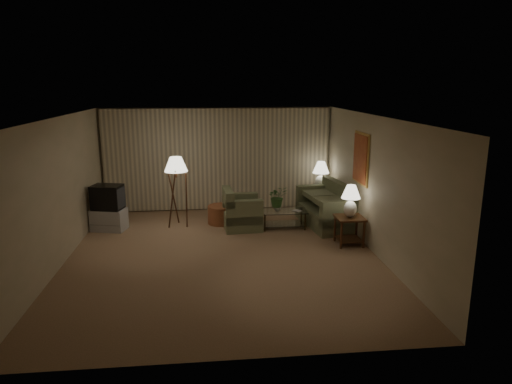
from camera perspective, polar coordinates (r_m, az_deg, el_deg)
ground at (r=9.08m, az=-4.12°, el=-7.92°), size 7.00×7.00×0.00m
room_shell at (r=10.09m, az=-4.46°, el=4.54°), size 6.04×7.02×2.72m
sofa at (r=10.93m, az=8.73°, el=-2.11°), size 2.04×1.39×0.80m
armchair at (r=10.61m, az=-1.73°, el=-2.59°), size 1.00×0.96×0.75m
side_table_near at (r=9.72m, az=11.60°, el=-4.11°), size 0.57×0.57×0.60m
side_table_far at (r=12.07m, az=8.01°, el=-0.62°), size 0.46×0.39×0.60m
table_lamp_near at (r=9.57m, az=11.76°, el=-0.77°), size 0.39×0.39×0.68m
table_lamp_far at (r=11.94m, az=8.11°, el=2.36°), size 0.43×0.43×0.74m
coffee_table at (r=10.66m, az=3.47°, el=-3.07°), size 1.07×0.59×0.41m
tv_cabinet at (r=11.03m, az=-17.89°, el=-3.29°), size 0.96×0.81×0.50m
crt_tv at (r=10.90m, az=-18.09°, el=-0.62°), size 0.87×0.77×0.56m
floor_lamp at (r=10.79m, az=-9.85°, el=0.20°), size 0.54×0.54×1.65m
ottoman at (r=11.04m, az=-4.35°, el=-2.81°), size 0.66×0.66×0.43m
vase at (r=10.57m, az=2.68°, el=-1.95°), size 0.19×0.19×0.16m
flowers at (r=10.49m, az=2.70°, el=-0.24°), size 0.51×0.47×0.49m
book at (r=10.56m, az=4.90°, el=-2.42°), size 0.24×0.25×0.02m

